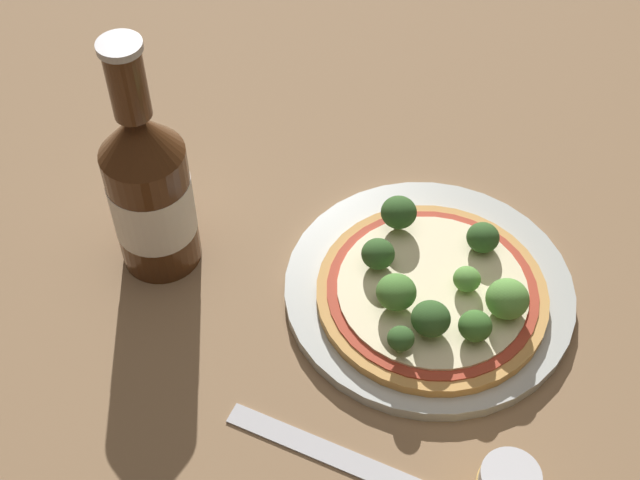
# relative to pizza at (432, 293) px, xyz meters

# --- Properties ---
(ground_plane) EXTENTS (3.00, 3.00, 0.00)m
(ground_plane) POSITION_rel_pizza_xyz_m (0.03, 0.03, -0.02)
(ground_plane) COLOR #846647
(plate) EXTENTS (0.25, 0.25, 0.01)m
(plate) POSITION_rel_pizza_xyz_m (0.01, 0.01, -0.01)
(plate) COLOR #B2B7B2
(plate) RESTS_ON ground_plane
(pizza) EXTENTS (0.20, 0.20, 0.01)m
(pizza) POSITION_rel_pizza_xyz_m (0.00, 0.00, 0.00)
(pizza) COLOR tan
(pizza) RESTS_ON plate
(broccoli_floret_0) EXTENTS (0.02, 0.02, 0.02)m
(broccoli_floret_0) POSITION_rel_pizza_xyz_m (0.02, -0.02, 0.02)
(broccoli_floret_0) COLOR #6B8E51
(broccoli_floret_0) RESTS_ON pizza
(broccoli_floret_1) EXTENTS (0.03, 0.03, 0.03)m
(broccoli_floret_1) POSITION_rel_pizza_xyz_m (0.04, 0.06, 0.03)
(broccoli_floret_1) COLOR #6B8E51
(broccoli_floret_1) RESTS_ON pizza
(broccoli_floret_2) EXTENTS (0.03, 0.03, 0.03)m
(broccoli_floret_2) POSITION_rel_pizza_xyz_m (-0.04, -0.02, 0.02)
(broccoli_floret_2) COLOR #6B8E51
(broccoli_floret_2) RESTS_ON pizza
(broccoli_floret_3) EXTENTS (0.03, 0.03, 0.03)m
(broccoli_floret_3) POSITION_rel_pizza_xyz_m (-0.04, 0.01, 0.03)
(broccoli_floret_3) COLOR #6B8E51
(broccoli_floret_3) RESTS_ON pizza
(broccoli_floret_4) EXTENTS (0.03, 0.03, 0.03)m
(broccoli_floret_4) POSITION_rel_pizza_xyz_m (-0.01, 0.05, 0.02)
(broccoli_floret_4) COLOR #6B8E51
(broccoli_floret_4) RESTS_ON pizza
(broccoli_floret_5) EXTENTS (0.03, 0.03, 0.03)m
(broccoli_floret_5) POSITION_rel_pizza_xyz_m (0.06, -0.01, 0.02)
(broccoli_floret_5) COLOR #6B8E51
(broccoli_floret_5) RESTS_ON pizza
(broccoli_floret_6) EXTENTS (0.03, 0.03, 0.03)m
(broccoli_floret_6) POSITION_rel_pizza_xyz_m (-0.02, -0.05, 0.02)
(broccoli_floret_6) COLOR #6B8E51
(broccoli_floret_6) RESTS_ON pizza
(broccoli_floret_7) EXTENTS (0.04, 0.04, 0.03)m
(broccoli_floret_7) POSITION_rel_pizza_xyz_m (0.02, -0.06, 0.02)
(broccoli_floret_7) COLOR #6B8E51
(broccoli_floret_7) RESTS_ON pizza
(broccoli_floret_8) EXTENTS (0.02, 0.02, 0.03)m
(broccoli_floret_8) POSITION_rel_pizza_xyz_m (-0.07, -0.02, 0.02)
(broccoli_floret_8) COLOR #6B8E51
(broccoli_floret_8) RESTS_ON pizza
(beer_bottle) EXTENTS (0.07, 0.07, 0.24)m
(beer_bottle) POSITION_rel_pizza_xyz_m (-0.11, 0.22, 0.07)
(beer_bottle) COLOR #472814
(beer_bottle) RESTS_ON ground_plane
(fork) EXTENTS (0.07, 0.18, 0.00)m
(fork) POSITION_rel_pizza_xyz_m (-0.16, -0.03, -0.02)
(fork) COLOR #B2B2B7
(fork) RESTS_ON ground_plane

